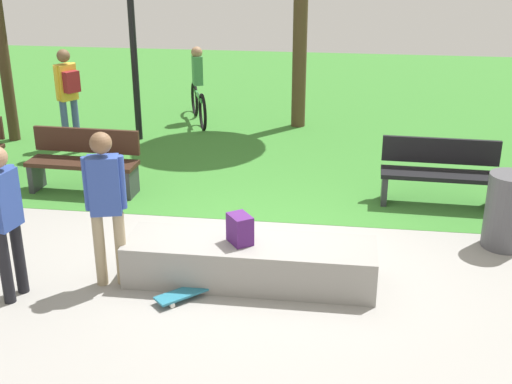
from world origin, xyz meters
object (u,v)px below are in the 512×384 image
Objects in this scene: cyclist_on_bicycle at (198,90)px; skater_performing_trick at (5,213)px; pedestrian_with_backpack at (68,89)px; skateboard_by_ledge at (192,291)px; concrete_ledge at (250,262)px; backpack_on_ledge at (240,229)px; trash_bin at (507,211)px; park_bench_near_lamppost at (84,160)px; park_bench_far_right at (440,171)px; skater_watching at (106,198)px.

skater_performing_trick is at bearing -93.46° from cyclist_on_bicycle.
skateboard_by_ledge is at bearing -55.77° from pedestrian_with_backpack.
skateboard_by_ledge is at bearing -144.46° from concrete_ledge.
backpack_on_ledge is at bearing -73.59° from cyclist_on_bicycle.
concrete_ledge is at bearing 35.54° from skateboard_by_ledge.
skateboard_by_ledge is 0.77× the size of trash_bin.
pedestrian_with_backpack is (-1.45, 5.06, 0.06)m from skater_performing_trick.
park_bench_near_lamppost is (-0.40, 3.00, -0.48)m from skater_performing_trick.
skateboard_by_ledge is (1.82, 0.26, -0.90)m from skater_performing_trick.
cyclist_on_bicycle reaches higher than park_bench_far_right.
concrete_ledge is 3.43m from park_bench_far_right.
park_bench_far_right reaches higher than skateboard_by_ledge.
cyclist_on_bicycle is (0.42, 6.95, -0.33)m from skater_performing_trick.
backpack_on_ledge is 0.19× the size of cyclist_on_bicycle.
trash_bin is at bearing -24.82° from pedestrian_with_backpack.
park_bench_near_lamppost is at bearing 169.43° from trash_bin.
skater_performing_trick is 3.07m from park_bench_near_lamppost.
backpack_on_ledge is 0.45× the size of skateboard_by_ledge.
park_bench_far_right is 1.43m from trash_bin.
skater_watching reaches higher than park_bench_near_lamppost.
backpack_on_ledge is 3.30m from trash_bin.
cyclist_on_bicycle is (-4.24, 3.73, 0.15)m from park_bench_far_right.
backpack_on_ledge is 3.57m from park_bench_near_lamppost.
skater_performing_trick is at bearing -155.55° from skater_watching.
park_bench_far_right is (4.66, 3.21, -0.48)m from skater_performing_trick.
skater_watching is 6.56m from cyclist_on_bicycle.
park_bench_far_right is at bearing 46.12° from skateboard_by_ledge.
trash_bin reaches higher than park_bench_near_lamppost.
skater_watching is 1.32m from skateboard_by_ledge.
backpack_on_ledge is at bearing 40.19° from skateboard_by_ledge.
skater_performing_trick is at bearing -145.40° from park_bench_far_right.
skateboard_by_ledge is 0.44× the size of park_bench_far_right.
skateboard_by_ledge is 0.42× the size of pedestrian_with_backpack.
backpack_on_ledge is 6.57m from cyclist_on_bicycle.
cyclist_on_bicycle is at bearing 78.26° from park_bench_near_lamppost.
backpack_on_ledge is at bearing -156.86° from trash_bin.
skater_performing_trick is 1.02× the size of park_bench_far_right.
skater_watching is 4.71m from park_bench_far_right.
skateboard_by_ledge is 3.55m from park_bench_near_lamppost.
park_bench_far_right is (2.28, 2.55, 0.25)m from concrete_ledge.
pedestrian_with_backpack is (-2.36, 4.65, 0.02)m from skater_watching.
park_bench_far_right is 0.94× the size of cyclist_on_bicycle.
pedestrian_with_backpack reaches higher than cyclist_on_bicycle.
backpack_on_ledge reaches higher than concrete_ledge.
pedestrian_with_backpack is (-6.75, 3.12, 0.56)m from trash_bin.
park_bench_near_lamppost reaches higher than skateboard_by_ledge.
backpack_on_ledge reaches higher than skateboard_by_ledge.
pedestrian_with_backpack is 2.68m from cyclist_on_bicycle.
trash_bin is 7.00m from cyclist_on_bicycle.
skater_watching is at bearing -143.26° from park_bench_far_right.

